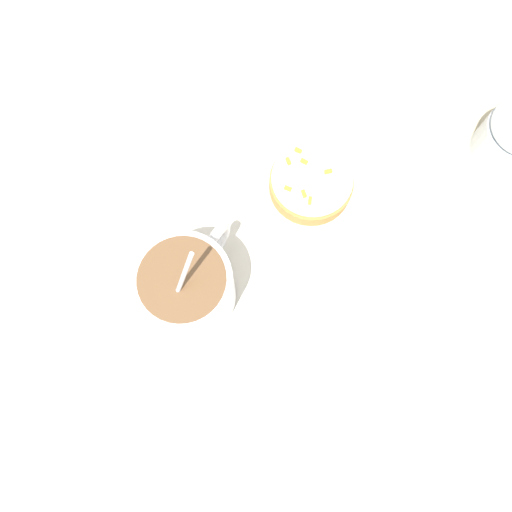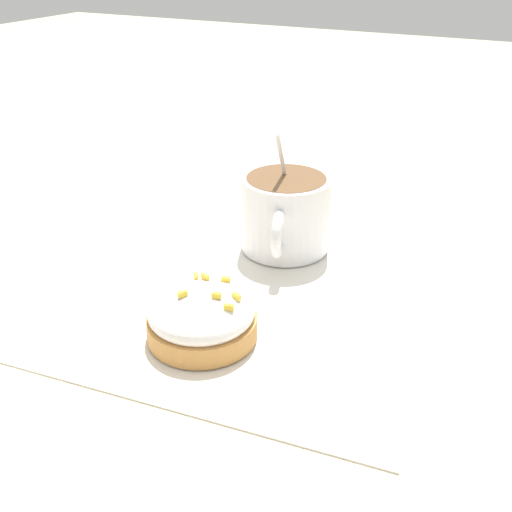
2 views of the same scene
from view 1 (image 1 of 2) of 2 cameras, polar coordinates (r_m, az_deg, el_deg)
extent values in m
plane|color=#C6B793|center=(0.50, 0.25, 1.13)|extent=(3.00, 3.00, 0.00)
cube|color=white|center=(0.50, 0.25, 1.18)|extent=(0.35, 0.36, 0.00)
cylinder|color=white|center=(0.45, -7.86, -3.63)|extent=(0.08, 0.08, 0.07)
cylinder|color=brown|center=(0.42, -8.40, -2.78)|extent=(0.07, 0.07, 0.01)
torus|color=white|center=(0.46, -4.64, 1.50)|extent=(0.04, 0.02, 0.04)
ellipsoid|color=silver|center=(0.48, -5.52, -2.26)|extent=(0.03, 0.02, 0.01)
cylinder|color=silver|center=(0.42, -9.50, -3.99)|extent=(0.06, 0.01, 0.11)
cylinder|color=#C18442|center=(0.51, 6.28, 8.19)|extent=(0.08, 0.08, 0.02)
ellipsoid|color=white|center=(0.50, 6.46, 8.84)|extent=(0.08, 0.08, 0.03)
cube|color=yellow|center=(0.47, 5.34, 7.25)|extent=(0.01, 0.01, 0.00)
cube|color=yellow|center=(0.48, 8.03, 9.76)|extent=(0.01, 0.01, 0.00)
cube|color=yellow|center=(0.48, 3.67, 7.71)|extent=(0.01, 0.01, 0.00)
cube|color=yellow|center=(0.49, 5.52, 10.70)|extent=(0.01, 0.01, 0.00)
cube|color=yellow|center=(0.49, 4.85, 11.93)|extent=(0.00, 0.01, 0.00)
cube|color=yellow|center=(0.49, 3.71, 10.75)|extent=(0.01, 0.01, 0.00)
cube|color=yellow|center=(0.47, 6.17, 6.33)|extent=(0.01, 0.01, 0.00)
cylinder|color=silver|center=(0.58, 27.19, 11.65)|extent=(0.07, 0.07, 0.04)
camera|label=2|loc=(0.62, 23.42, 52.71)|focal=42.00mm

